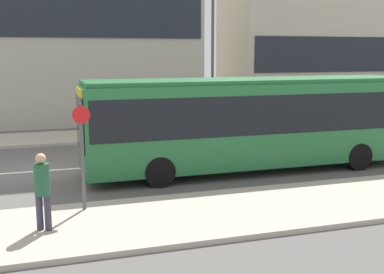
{
  "coord_description": "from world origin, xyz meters",
  "views": [
    {
      "loc": [
        0.33,
        -17.17,
        4.09
      ],
      "look_at": [
        5.27,
        -1.79,
        1.24
      ],
      "focal_mm": 45.0,
      "sensor_mm": 36.0,
      "label": 1
    }
  ],
  "objects_px": {
    "city_bus": "(252,118)",
    "parked_car_0": "(312,123)",
    "bus_stop_sign": "(82,149)",
    "pedestrian_near_stop": "(42,187)",
    "street_lamp": "(213,42)"
  },
  "relations": [
    {
      "from": "parked_car_0",
      "to": "street_lamp",
      "type": "bearing_deg",
      "value": 160.98
    },
    {
      "from": "city_bus",
      "to": "parked_car_0",
      "type": "relative_size",
      "value": 2.5
    },
    {
      "from": "pedestrian_near_stop",
      "to": "bus_stop_sign",
      "type": "height_order",
      "value": "bus_stop_sign"
    },
    {
      "from": "street_lamp",
      "to": "pedestrian_near_stop",
      "type": "bearing_deg",
      "value": -125.87
    },
    {
      "from": "city_bus",
      "to": "bus_stop_sign",
      "type": "relative_size",
      "value": 4.3
    },
    {
      "from": "parked_car_0",
      "to": "pedestrian_near_stop",
      "type": "bearing_deg",
      "value": -142.97
    },
    {
      "from": "city_bus",
      "to": "pedestrian_near_stop",
      "type": "bearing_deg",
      "value": -148.83
    },
    {
      "from": "bus_stop_sign",
      "to": "pedestrian_near_stop",
      "type": "bearing_deg",
      "value": -129.84
    },
    {
      "from": "city_bus",
      "to": "pedestrian_near_stop",
      "type": "relative_size",
      "value": 6.59
    },
    {
      "from": "parked_car_0",
      "to": "street_lamp",
      "type": "xyz_separation_m",
      "value": [
        -4.68,
        1.61,
        3.94
      ]
    },
    {
      "from": "city_bus",
      "to": "parked_car_0",
      "type": "height_order",
      "value": "city_bus"
    },
    {
      "from": "pedestrian_near_stop",
      "to": "bus_stop_sign",
      "type": "bearing_deg",
      "value": -101.34
    },
    {
      "from": "parked_car_0",
      "to": "city_bus",
      "type": "bearing_deg",
      "value": -136.71
    },
    {
      "from": "city_bus",
      "to": "bus_stop_sign",
      "type": "distance_m",
      "value": 6.75
    },
    {
      "from": "city_bus",
      "to": "parked_car_0",
      "type": "bearing_deg",
      "value": 43.55
    }
  ]
}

